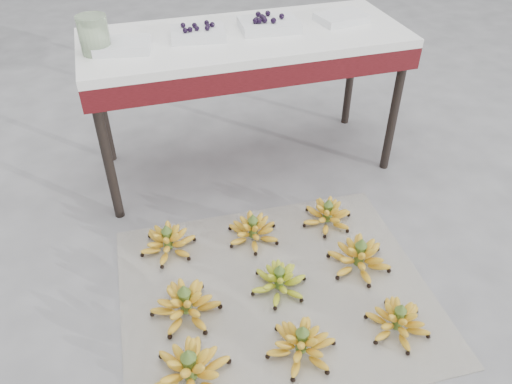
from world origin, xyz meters
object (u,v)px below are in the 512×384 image
object	(u,v)px
newspaper_mat	(276,292)
tray_left	(198,33)
bunch_mid_left	(186,304)
tray_far_right	(341,18)
bunch_back_left	(168,242)
glass_jar	(94,35)
bunch_front_right	(398,321)
bunch_mid_right	(359,257)
bunch_mid_center	(279,281)
bunch_back_center	(253,230)
vendor_table	(245,51)
bunch_front_left	(190,370)
tray_right	(269,24)
bunch_front_center	(301,344)
bunch_back_right	(327,215)
tray_far_left	(122,46)

from	to	relation	value
newspaper_mat	tray_left	world-z (taller)	tray_left
bunch_mid_left	tray_far_right	size ratio (longest dim) A/B	1.37
bunch_back_left	glass_jar	distance (m)	0.94
bunch_front_right	bunch_mid_right	xyz separation A→B (m)	(0.01, 0.34, 0.01)
bunch_mid_center	glass_jar	xyz separation A→B (m)	(-0.55, 0.89, 0.76)
tray_left	glass_jar	distance (m)	0.46
bunch_front_right	bunch_back_left	xyz separation A→B (m)	(-0.76, 0.68, 0.00)
bunch_back_center	vendor_table	size ratio (longest dim) A/B	0.19
bunch_back_center	vendor_table	xyz separation A→B (m)	(0.14, 0.61, 0.60)
bunch_front_left	tray_right	world-z (taller)	tray_right
bunch_back_left	tray_right	xyz separation A→B (m)	(0.65, 0.59, 0.71)
bunch_mid_center	bunch_front_center	bearing A→B (deg)	-94.34
bunch_mid_right	bunch_mid_center	bearing A→B (deg)	-178.66
bunch_front_right	bunch_mid_left	bearing A→B (deg)	162.98
bunch_back_right	glass_jar	bearing A→B (deg)	165.99
bunch_front_left	bunch_back_left	xyz separation A→B (m)	(0.03, 0.66, -0.01)
glass_jar	bunch_back_left	bearing A→B (deg)	-74.38
bunch_mid_left	vendor_table	size ratio (longest dim) A/B	0.23
bunch_front_left	bunch_front_right	world-z (taller)	bunch_front_left
bunch_back_right	tray_left	bearing A→B (deg)	144.19
bunch_front_center	bunch_back_center	xyz separation A→B (m)	(0.00, 0.63, -0.00)
tray_far_left	tray_far_right	distance (m)	1.07
tray_right	bunch_front_right	bearing A→B (deg)	-84.76
bunch_mid_left	bunch_back_right	bearing A→B (deg)	0.80
tray_left	tray_far_left	bearing A→B (deg)	-172.50
glass_jar	bunch_front_left	bearing A→B (deg)	-84.08
bunch_front_right	tray_far_right	bearing A→B (deg)	83.27
bunch_back_center	tray_left	xyz separation A→B (m)	(-0.08, 0.62, 0.70)
bunch_mid_right	tray_far_left	xyz separation A→B (m)	(-0.81, 0.87, 0.70)
bunch_front_right	bunch_back_right	distance (m)	0.64
bunch_mid_left	tray_right	world-z (taller)	tray_right
glass_jar	tray_left	bearing A→B (deg)	6.07
bunch_mid_left	vendor_table	world-z (taller)	vendor_table
tray_far_right	glass_jar	distance (m)	1.18
glass_jar	bunch_mid_right	bearing A→B (deg)	-43.35
tray_far_left	tray_far_right	xyz separation A→B (m)	(1.07, 0.05, -0.00)
bunch_back_left	bunch_back_right	xyz separation A→B (m)	(0.75, -0.03, -0.00)
newspaper_mat	bunch_back_left	size ratio (longest dim) A/B	4.59
bunch_front_right	bunch_mid_right	world-z (taller)	bunch_mid_right
bunch_mid_left	glass_jar	xyz separation A→B (m)	(-0.16, 0.91, 0.76)
tray_left	bunch_back_right	bearing A→B (deg)	-53.95
newspaper_mat	glass_jar	world-z (taller)	glass_jar
bunch_front_left	bunch_mid_right	xyz separation A→B (m)	(0.80, 0.33, -0.00)
tray_far_left	bunch_back_right	bearing A→B (deg)	-35.71
bunch_back_center	tray_far_right	world-z (taller)	tray_far_right
bunch_back_left	vendor_table	world-z (taller)	vendor_table
bunch_mid_center	tray_far_right	world-z (taller)	tray_far_right
bunch_back_left	tray_right	world-z (taller)	tray_right
bunch_front_center	bunch_back_center	bearing A→B (deg)	108.77
bunch_front_left	tray_right	size ratio (longest dim) A/B	1.01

